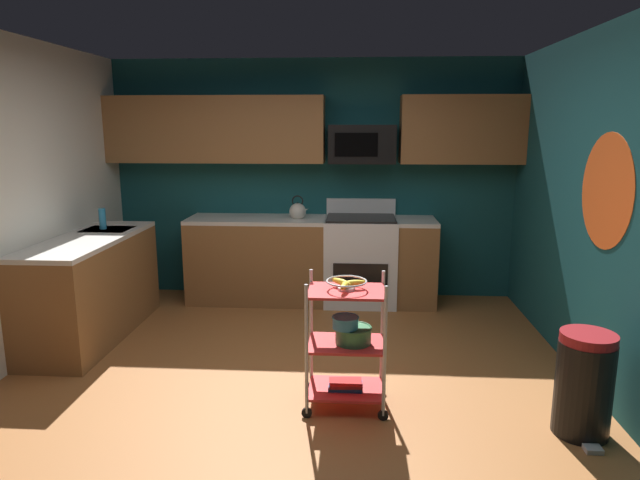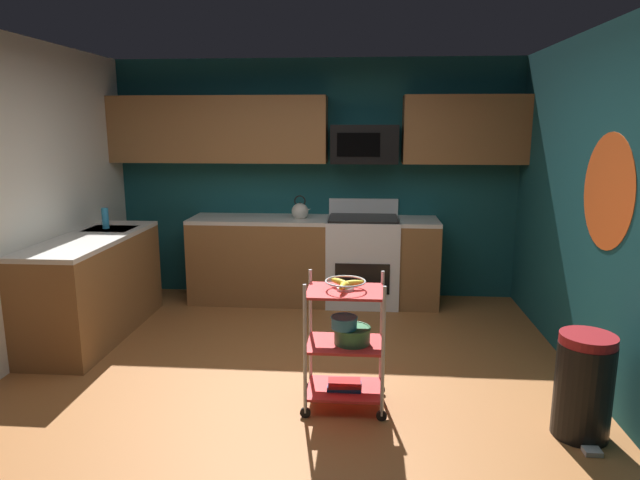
# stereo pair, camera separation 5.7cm
# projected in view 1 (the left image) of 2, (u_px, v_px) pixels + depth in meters

# --- Properties ---
(floor) EXTENTS (4.40, 4.80, 0.04)m
(floor) POSITION_uv_depth(u_px,v_px,m) (288.00, 391.00, 4.08)
(floor) COLOR #995B2D
(floor) RESTS_ON ground
(wall_back) EXTENTS (4.52, 0.06, 2.60)m
(wall_back) POSITION_uv_depth(u_px,v_px,m) (313.00, 180.00, 6.19)
(wall_back) COLOR #14474C
(wall_back) RESTS_ON ground
(wall_right) EXTENTS (0.06, 4.80, 2.60)m
(wall_right) POSITION_uv_depth(u_px,v_px,m) (621.00, 217.00, 3.67)
(wall_right) COLOR #14474C
(wall_right) RESTS_ON ground
(wall_flower_decal) EXTENTS (0.00, 0.81, 0.81)m
(wall_flower_decal) POSITION_uv_depth(u_px,v_px,m) (606.00, 191.00, 3.83)
(wall_flower_decal) COLOR #E5591E
(counter_run) EXTENTS (3.53, 2.31, 0.92)m
(counter_run) POSITION_uv_depth(u_px,v_px,m) (233.00, 269.00, 5.64)
(counter_run) COLOR brown
(counter_run) RESTS_ON ground
(oven_range) EXTENTS (0.76, 0.65, 1.10)m
(oven_range) POSITION_uv_depth(u_px,v_px,m) (360.00, 259.00, 6.00)
(oven_range) COLOR white
(oven_range) RESTS_ON ground
(upper_cabinets) EXTENTS (4.40, 0.33, 0.70)m
(upper_cabinets) POSITION_uv_depth(u_px,v_px,m) (301.00, 130.00, 5.89)
(upper_cabinets) COLOR brown
(microwave) EXTENTS (0.70, 0.39, 0.40)m
(microwave) POSITION_uv_depth(u_px,v_px,m) (362.00, 144.00, 5.86)
(microwave) COLOR black
(rolling_cart) EXTENTS (0.57, 0.39, 0.91)m
(rolling_cart) POSITION_uv_depth(u_px,v_px,m) (346.00, 344.00, 3.75)
(rolling_cart) COLOR silver
(rolling_cart) RESTS_ON ground
(fruit_bowl) EXTENTS (0.27, 0.27, 0.07)m
(fruit_bowl) POSITION_uv_depth(u_px,v_px,m) (347.00, 283.00, 3.66)
(fruit_bowl) COLOR silver
(fruit_bowl) RESTS_ON rolling_cart
(mixing_bowl_large) EXTENTS (0.25, 0.25, 0.11)m
(mixing_bowl_large) POSITION_uv_depth(u_px,v_px,m) (353.00, 334.00, 3.73)
(mixing_bowl_large) COLOR #387F4C
(mixing_bowl_large) RESTS_ON rolling_cart
(mixing_bowl_small) EXTENTS (0.18, 0.18, 0.08)m
(mixing_bowl_small) POSITION_uv_depth(u_px,v_px,m) (345.00, 322.00, 3.69)
(mixing_bowl_small) COLOR #338CBF
(mixing_bowl_small) RESTS_ON rolling_cart
(book_stack) EXTENTS (0.23, 0.17, 0.05)m
(book_stack) POSITION_uv_depth(u_px,v_px,m) (346.00, 385.00, 3.81)
(book_stack) COLOR #1E4C8C
(book_stack) RESTS_ON rolling_cart
(kettle) EXTENTS (0.21, 0.18, 0.26)m
(kettle) POSITION_uv_depth(u_px,v_px,m) (298.00, 211.00, 5.94)
(kettle) COLOR beige
(kettle) RESTS_ON counter_run
(dish_soap_bottle) EXTENTS (0.06, 0.06, 0.20)m
(dish_soap_bottle) POSITION_uv_depth(u_px,v_px,m) (102.00, 219.00, 5.31)
(dish_soap_bottle) COLOR #2D8CBF
(dish_soap_bottle) RESTS_ON counter_run
(trash_can) EXTENTS (0.34, 0.42, 0.66)m
(trash_can) POSITION_uv_depth(u_px,v_px,m) (584.00, 384.00, 3.43)
(trash_can) COLOR black
(trash_can) RESTS_ON ground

